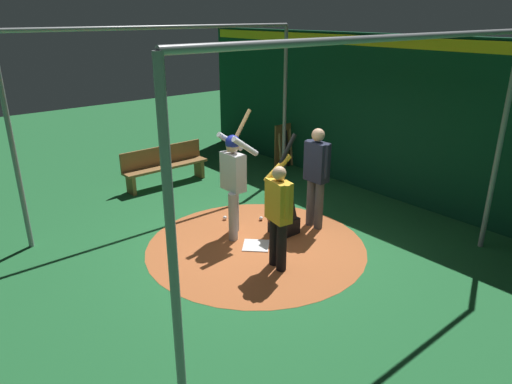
{
  "coord_description": "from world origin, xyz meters",
  "views": [
    {
      "loc": [
        4.36,
        5.21,
        3.57
      ],
      "look_at": [
        0.0,
        0.0,
        0.95
      ],
      "focal_mm": 32.65,
      "sensor_mm": 36.0,
      "label": 1
    }
  ],
  "objects_px": {
    "bat_rack": "(286,146)",
    "baseball_0": "(261,218)",
    "catcher": "(282,214)",
    "visitor": "(279,210)",
    "bench": "(165,165)",
    "baseball_1": "(225,218)",
    "home_plate": "(256,245)",
    "batter": "(234,176)",
    "umpire": "(316,173)"
  },
  "relations": [
    {
      "from": "home_plate",
      "to": "catcher",
      "type": "height_order",
      "value": "catcher"
    },
    {
      "from": "visitor",
      "to": "baseball_1",
      "type": "distance_m",
      "value": 2.1
    },
    {
      "from": "baseball_0",
      "to": "bench",
      "type": "bearing_deg",
      "value": -82.93
    },
    {
      "from": "visitor",
      "to": "baseball_0",
      "type": "relative_size",
      "value": 26.59
    },
    {
      "from": "umpire",
      "to": "visitor",
      "type": "bearing_deg",
      "value": 23.52
    },
    {
      "from": "batter",
      "to": "umpire",
      "type": "height_order",
      "value": "batter"
    },
    {
      "from": "umpire",
      "to": "bat_rack",
      "type": "xyz_separation_m",
      "value": [
        -2.07,
        -2.93,
        -0.51
      ]
    },
    {
      "from": "catcher",
      "to": "baseball_0",
      "type": "xyz_separation_m",
      "value": [
        -0.07,
        -0.65,
        -0.33
      ]
    },
    {
      "from": "umpire",
      "to": "visitor",
      "type": "relative_size",
      "value": 0.91
    },
    {
      "from": "bat_rack",
      "to": "bench",
      "type": "relative_size",
      "value": 0.54
    },
    {
      "from": "batter",
      "to": "bench",
      "type": "relative_size",
      "value": 1.08
    },
    {
      "from": "home_plate",
      "to": "visitor",
      "type": "relative_size",
      "value": 0.21
    },
    {
      "from": "bat_rack",
      "to": "baseball_1",
      "type": "relative_size",
      "value": 14.2
    },
    {
      "from": "baseball_0",
      "to": "baseball_1",
      "type": "bearing_deg",
      "value": -41.85
    },
    {
      "from": "home_plate",
      "to": "baseball_0",
      "type": "relative_size",
      "value": 5.68
    },
    {
      "from": "catcher",
      "to": "bench",
      "type": "bearing_deg",
      "value": -85.43
    },
    {
      "from": "home_plate",
      "to": "batter",
      "type": "height_order",
      "value": "batter"
    },
    {
      "from": "baseball_1",
      "to": "catcher",
      "type": "bearing_deg",
      "value": 111.19
    },
    {
      "from": "baseball_0",
      "to": "batter",
      "type": "bearing_deg",
      "value": 11.6
    },
    {
      "from": "baseball_1",
      "to": "home_plate",
      "type": "bearing_deg",
      "value": 79.22
    },
    {
      "from": "baseball_0",
      "to": "baseball_1",
      "type": "xyz_separation_m",
      "value": [
        0.5,
        -0.45,
        0.0
      ]
    },
    {
      "from": "home_plate",
      "to": "visitor",
      "type": "distance_m",
      "value": 1.16
    },
    {
      "from": "bat_rack",
      "to": "baseball_0",
      "type": "relative_size",
      "value": 14.2
    },
    {
      "from": "catcher",
      "to": "visitor",
      "type": "bearing_deg",
      "value": 43.85
    },
    {
      "from": "home_plate",
      "to": "visitor",
      "type": "bearing_deg",
      "value": 76.68
    },
    {
      "from": "visitor",
      "to": "bench",
      "type": "xyz_separation_m",
      "value": [
        -0.53,
        -4.28,
        -0.46
      ]
    },
    {
      "from": "bench",
      "to": "bat_rack",
      "type": "bearing_deg",
      "value": 166.51
    },
    {
      "from": "bat_rack",
      "to": "bench",
      "type": "xyz_separation_m",
      "value": [
        2.99,
        -0.72,
        -0.04
      ]
    },
    {
      "from": "bat_rack",
      "to": "catcher",
      "type": "bearing_deg",
      "value": 45.71
    },
    {
      "from": "bench",
      "to": "baseball_1",
      "type": "relative_size",
      "value": 26.28
    },
    {
      "from": "batter",
      "to": "baseball_0",
      "type": "bearing_deg",
      "value": -168.4
    },
    {
      "from": "catcher",
      "to": "visitor",
      "type": "xyz_separation_m",
      "value": [
        0.81,
        0.78,
        0.55
      ]
    },
    {
      "from": "umpire",
      "to": "bench",
      "type": "height_order",
      "value": "umpire"
    },
    {
      "from": "home_plate",
      "to": "catcher",
      "type": "xyz_separation_m",
      "value": [
        -0.64,
        -0.07,
        0.36
      ]
    },
    {
      "from": "bench",
      "to": "visitor",
      "type": "bearing_deg",
      "value": 82.9
    },
    {
      "from": "bat_rack",
      "to": "home_plate",
      "type": "bearing_deg",
      "value": 40.32
    },
    {
      "from": "umpire",
      "to": "bat_rack",
      "type": "relative_size",
      "value": 1.7
    },
    {
      "from": "bat_rack",
      "to": "baseball_1",
      "type": "height_order",
      "value": "bat_rack"
    },
    {
      "from": "home_plate",
      "to": "bench",
      "type": "xyz_separation_m",
      "value": [
        -0.36,
        -3.56,
        0.44
      ]
    },
    {
      "from": "visitor",
      "to": "catcher",
      "type": "bearing_deg",
      "value": -125.93
    },
    {
      "from": "visitor",
      "to": "bat_rack",
      "type": "xyz_separation_m",
      "value": [
        -3.52,
        -3.56,
        -0.42
      ]
    },
    {
      "from": "batter",
      "to": "bench",
      "type": "distance_m",
      "value": 3.09
    },
    {
      "from": "batter",
      "to": "umpire",
      "type": "bearing_deg",
      "value": 153.48
    },
    {
      "from": "bench",
      "to": "baseball_1",
      "type": "height_order",
      "value": "bench"
    },
    {
      "from": "visitor",
      "to": "bench",
      "type": "bearing_deg",
      "value": -86.87
    },
    {
      "from": "umpire",
      "to": "bat_rack",
      "type": "distance_m",
      "value": 3.62
    },
    {
      "from": "home_plate",
      "to": "umpire",
      "type": "xyz_separation_m",
      "value": [
        -1.28,
        0.08,
        1.0
      ]
    },
    {
      "from": "bench",
      "to": "baseball_1",
      "type": "distance_m",
      "value": 2.45
    },
    {
      "from": "batter",
      "to": "baseball_1",
      "type": "xyz_separation_m",
      "value": [
        -0.23,
        -0.59,
        -1.03
      ]
    },
    {
      "from": "bench",
      "to": "home_plate",
      "type": "bearing_deg",
      "value": 84.17
    }
  ]
}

